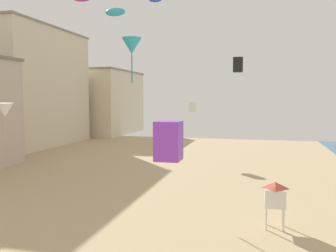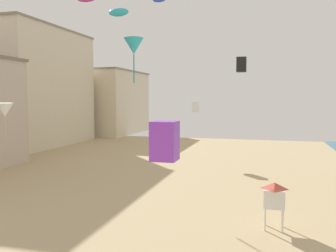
# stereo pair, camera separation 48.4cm
# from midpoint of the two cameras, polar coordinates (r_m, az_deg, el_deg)

# --- Properties ---
(boardwalk_hotel_mid) EXTENTS (10.81, 19.65, 17.44)m
(boardwalk_hotel_mid) POSITION_cam_midpoint_polar(r_m,az_deg,el_deg) (57.69, -21.94, 5.77)
(boardwalk_hotel_mid) COLOR beige
(boardwalk_hotel_mid) RESTS_ON ground
(boardwalk_hotel_far) EXTENTS (17.81, 18.28, 12.57)m
(boardwalk_hotel_far) POSITION_cam_midpoint_polar(r_m,az_deg,el_deg) (74.87, -12.72, 3.74)
(boardwalk_hotel_far) COLOR beige
(boardwalk_hotel_far) RESTS_ON ground
(lifeguard_stand) EXTENTS (1.10, 1.10, 2.55)m
(lifeguard_stand) POSITION_cam_midpoint_polar(r_m,az_deg,el_deg) (20.50, 16.14, -10.56)
(lifeguard_stand) COLOR white
(lifeguard_stand) RESTS_ON ground
(kite_cyan_delta) EXTENTS (1.69, 1.69, 3.83)m
(kite_cyan_delta) POSITION_cam_midpoint_polar(r_m,az_deg,el_deg) (31.21, -6.29, 12.62)
(kite_cyan_delta) COLOR #2DB7CC
(kite_purple_box_2) EXTENTS (1.08, 1.08, 1.70)m
(kite_purple_box_2) POSITION_cam_midpoint_polar(r_m,az_deg,el_deg) (15.26, -0.82, -2.40)
(kite_purple_box_2) COLOR purple
(kite_white_delta) EXTENTS (0.90, 0.90, 2.04)m
(kite_white_delta) POSITION_cam_midpoint_polar(r_m,az_deg,el_deg) (20.99, -25.31, 2.34)
(kite_white_delta) COLOR white
(kite_cyan_parafoil) EXTENTS (2.36, 0.66, 0.92)m
(kite_cyan_parafoil) POSITION_cam_midpoint_polar(r_m,az_deg,el_deg) (41.82, -8.80, 17.63)
(kite_cyan_parafoil) COLOR #2DB7CC
(kite_black_box) EXTENTS (1.03, 1.03, 1.62)m
(kite_black_box) POSITION_cam_midpoint_polar(r_m,az_deg,el_deg) (40.19, 10.83, 9.63)
(kite_black_box) COLOR black
(kite_white_box) EXTENTS (0.78, 0.78, 1.22)m
(kite_white_box) POSITION_cam_midpoint_polar(r_m,az_deg,el_deg) (41.41, 3.64, 3.07)
(kite_white_box) COLOR white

